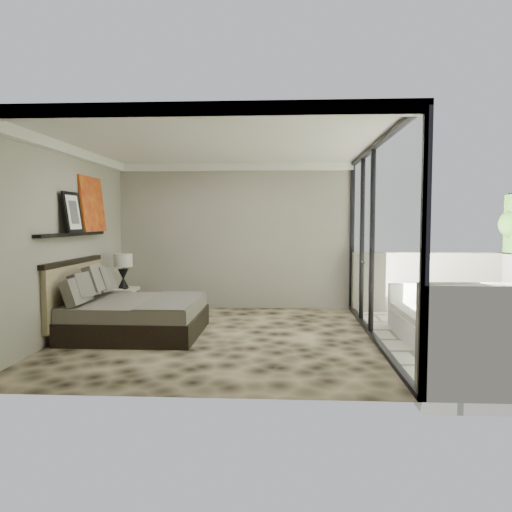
# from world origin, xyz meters

# --- Properties ---
(floor) EXTENTS (5.00, 5.00, 0.00)m
(floor) POSITION_xyz_m (0.00, 0.00, 0.00)
(floor) COLOR black
(floor) RESTS_ON ground
(ceiling) EXTENTS (4.50, 5.00, 0.02)m
(ceiling) POSITION_xyz_m (0.00, 0.00, 2.79)
(ceiling) COLOR silver
(ceiling) RESTS_ON back_wall
(back_wall) EXTENTS (4.50, 0.02, 2.80)m
(back_wall) POSITION_xyz_m (0.00, 2.49, 1.40)
(back_wall) COLOR gray
(back_wall) RESTS_ON floor
(left_wall) EXTENTS (0.02, 5.00, 2.80)m
(left_wall) POSITION_xyz_m (-2.24, 0.00, 1.40)
(left_wall) COLOR gray
(left_wall) RESTS_ON floor
(glass_wall) EXTENTS (0.08, 5.00, 2.80)m
(glass_wall) POSITION_xyz_m (2.25, 0.00, 1.40)
(glass_wall) COLOR white
(glass_wall) RESTS_ON floor
(terrace_slab) EXTENTS (3.00, 5.00, 0.12)m
(terrace_slab) POSITION_xyz_m (3.75, 0.00, -0.06)
(terrace_slab) COLOR beige
(terrace_slab) RESTS_ON ground
(picture_ledge) EXTENTS (0.12, 2.20, 0.05)m
(picture_ledge) POSITION_xyz_m (-2.18, 0.10, 1.50)
(picture_ledge) COLOR black
(picture_ledge) RESTS_ON left_wall
(bed) EXTENTS (1.94, 1.89, 1.07)m
(bed) POSITION_xyz_m (-1.34, 0.13, 0.32)
(bed) COLOR black
(bed) RESTS_ON floor
(nightstand) EXTENTS (0.64, 0.64, 0.53)m
(nightstand) POSITION_xyz_m (-1.91, 1.42, 0.27)
(nightstand) COLOR black
(nightstand) RESTS_ON floor
(table_lamp) EXTENTS (0.33, 0.33, 0.60)m
(table_lamp) POSITION_xyz_m (-1.87, 1.43, 0.91)
(table_lamp) COLOR black
(table_lamp) RESTS_ON nightstand
(abstract_canvas) EXTENTS (0.13, 0.90, 0.90)m
(abstract_canvas) POSITION_xyz_m (-2.19, 0.92, 1.97)
(abstract_canvas) COLOR #AB450E
(abstract_canvas) RESTS_ON picture_ledge
(framed_print) EXTENTS (0.11, 0.50, 0.60)m
(framed_print) POSITION_xyz_m (-2.14, 0.00, 1.82)
(framed_print) COLOR black
(framed_print) RESTS_ON picture_ledge
(ottoman) EXTENTS (0.72, 0.72, 0.55)m
(ottoman) POSITION_xyz_m (3.91, 1.40, 0.27)
(ottoman) COLOR white
(ottoman) RESTS_ON terrace_slab
(lounger) EXTENTS (0.90, 1.79, 0.70)m
(lounger) POSITION_xyz_m (3.09, 0.13, 0.22)
(lounger) COLOR silver
(lounger) RESTS_ON terrace_slab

